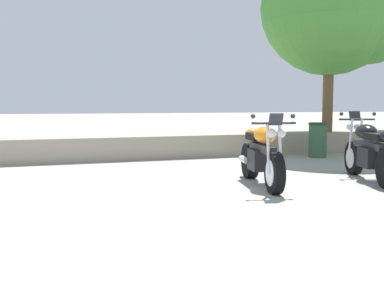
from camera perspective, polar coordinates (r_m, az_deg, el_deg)
name	(u,v)px	position (r m, az deg, el deg)	size (l,w,h in m)	color
ground_plane	(48,209)	(5.89, -17.88, -7.93)	(120.00, 120.00, 0.00)	gray
stone_wall	(44,150)	(10.60, -18.35, -0.75)	(36.00, 0.80, 0.55)	gray
motorcycle_orange_centre	(261,156)	(7.23, 8.87, -1.47)	(0.76, 2.05, 1.18)	black
motorcycle_black_far_right	(370,153)	(8.18, 21.77, -1.02)	(0.92, 2.01, 1.18)	black
leafy_tree_mid_left	(339,9)	(12.98, 18.23, 16.12)	(3.89, 3.70, 5.23)	brown
trash_bin	(318,140)	(11.41, 15.76, 0.51)	(0.46, 0.46, 0.86)	#335638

